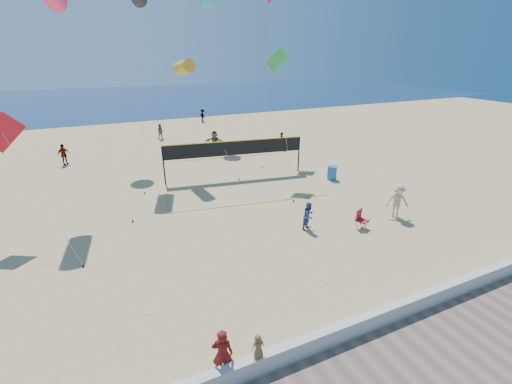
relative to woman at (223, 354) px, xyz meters
name	(u,v)px	position (x,y,z in m)	size (l,w,h in m)	color
ground	(285,287)	(3.45, 2.70, -0.81)	(120.00, 120.00, 0.00)	tan
ocean	(128,98)	(3.45, 64.70, -0.79)	(140.00, 50.00, 0.03)	#102B4C
seawall	(332,335)	(3.45, -0.30, -0.51)	(32.00, 0.30, 0.60)	#B9B9B4
woman	(223,354)	(0.00, 0.00, 0.00)	(0.59, 0.39, 1.61)	#64110D
toddler	(258,346)	(0.92, -0.31, 0.17)	(0.37, 0.24, 0.76)	brown
bystander_a	(309,216)	(6.79, 6.31, -0.08)	(0.71, 0.55, 1.46)	navy
bystander_b	(398,201)	(11.85, 5.48, 0.13)	(1.21, 0.70, 1.88)	tan
far_person_0	(64,155)	(-5.07, 23.39, 0.03)	(0.98, 0.41, 1.67)	gray
far_person_1	(215,142)	(6.91, 21.86, 0.15)	(1.78, 0.57, 1.92)	gray
far_person_2	(282,141)	(12.80, 20.25, -0.01)	(0.58, 0.38, 1.59)	gray
far_person_3	(161,132)	(3.43, 28.81, -0.03)	(0.75, 0.59, 1.55)	gray
far_person_4	(203,116)	(9.99, 36.11, -0.02)	(1.02, 0.58, 1.57)	gray
camp_chair	(361,218)	(9.25, 5.29, -0.25)	(0.68, 0.78, 1.10)	#A31225
trash_barrel	(332,173)	(12.24, 11.82, -0.33)	(0.64, 0.64, 0.96)	#1960A7
volleyball_net	(234,152)	(6.21, 15.11, 1.04)	(11.32, 11.20, 2.66)	black
kite_2	(184,67)	(3.61, 17.30, 6.59)	(3.23, 4.03, 7.97)	gold
kite_3	(5,137)	(-6.04, 11.80, 4.02)	(3.49, 4.83, 5.96)	red
kite_4	(278,66)	(9.16, 14.50, 6.67)	(2.34, 5.44, 8.72)	green
kite_5	(271,2)	(11.85, 20.92, 11.21)	(4.07, 5.18, 13.65)	#DF2A54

